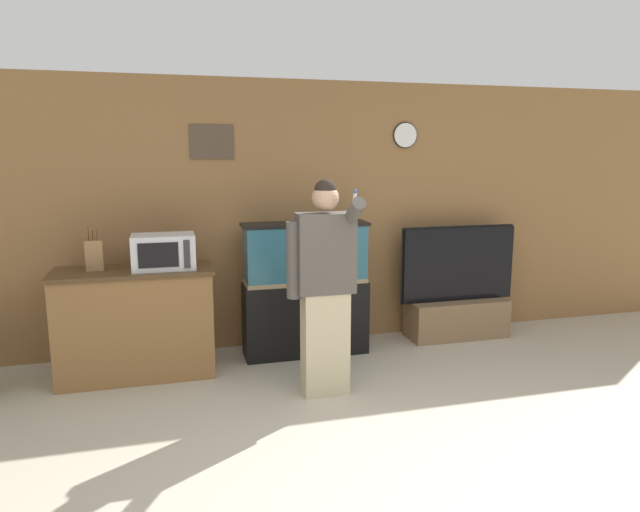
% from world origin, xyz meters
% --- Properties ---
extents(ground_plane, '(18.00, 18.00, 0.00)m').
position_xyz_m(ground_plane, '(0.00, 0.00, 0.00)').
color(ground_plane, '#B2A893').
extents(wall_back_paneled, '(10.00, 0.08, 2.60)m').
position_xyz_m(wall_back_paneled, '(0.00, 2.93, 1.30)').
color(wall_back_paneled, olive).
rests_on(wall_back_paneled, ground_plane).
extents(counter_island, '(1.32, 0.57, 0.94)m').
position_xyz_m(counter_island, '(-1.64, 2.37, 0.47)').
color(counter_island, brown).
rests_on(counter_island, ground_plane).
extents(microwave, '(0.52, 0.34, 0.29)m').
position_xyz_m(microwave, '(-1.38, 2.33, 1.09)').
color(microwave, silver).
rests_on(microwave, counter_island).
extents(knife_block, '(0.14, 0.10, 0.36)m').
position_xyz_m(knife_block, '(-1.94, 2.41, 1.08)').
color(knife_block, olive).
rests_on(knife_block, counter_island).
extents(aquarium_on_stand, '(1.17, 0.35, 1.27)m').
position_xyz_m(aquarium_on_stand, '(-0.11, 2.53, 0.63)').
color(aquarium_on_stand, black).
rests_on(aquarium_on_stand, ground_plane).
extents(tv_on_stand, '(1.26, 0.40, 1.17)m').
position_xyz_m(tv_on_stand, '(1.54, 2.62, 0.34)').
color(tv_on_stand, brown).
rests_on(tv_on_stand, ground_plane).
extents(person_standing, '(0.54, 0.41, 1.71)m').
position_xyz_m(person_standing, '(-0.18, 1.59, 0.89)').
color(person_standing, '#BCAD89').
rests_on(person_standing, ground_plane).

